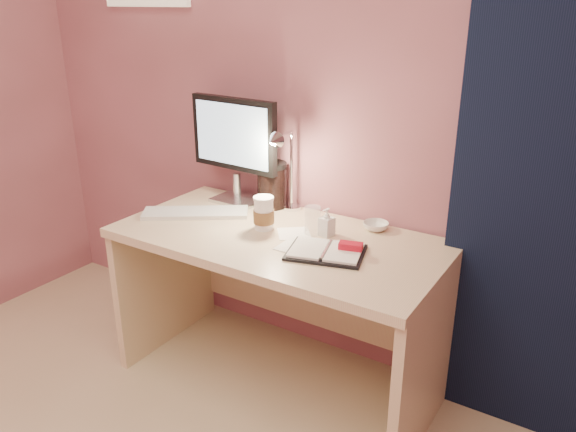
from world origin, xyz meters
The scene contains 13 objects.
room centered at (0.95, 1.69, 1.14)m, with size 3.50×3.50×3.50m.
desk centered at (0.00, 1.45, 0.50)m, with size 1.40×0.70×0.73m.
monitor centered at (-0.40, 1.63, 1.03)m, with size 0.48×0.18×0.51m.
keyboard centered at (-0.46, 1.38, 0.74)m, with size 0.48×0.14×0.02m, color white.
planner centered at (0.26, 1.33, 0.74)m, with size 0.34×0.29×0.05m.
paper_a centered at (0.14, 1.33, 0.73)m, with size 0.16×0.16×0.00m, color white.
paper_c centered at (0.05, 1.43, 0.73)m, with size 0.13×0.13×0.00m, color white.
coffee_cup centered at (-0.09, 1.41, 0.80)m, with size 0.09×0.09×0.15m.
clear_cup centered at (0.11, 1.47, 0.79)m, with size 0.07×0.07×0.12m, color white.
bowl centered at (0.32, 1.65, 0.75)m, with size 0.11×0.11×0.03m, color silver.
lotion_bottle centered at (0.17, 1.49, 0.79)m, with size 0.05×0.06×0.12m, color white.
dark_jar centered at (-0.22, 1.66, 0.83)m, with size 0.14×0.14×0.19m, color black.
desk_lamp centered at (-0.13, 1.58, 0.98)m, with size 0.09×0.24×0.40m.
Camera 1 is at (1.19, -0.44, 1.66)m, focal length 35.00 mm.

